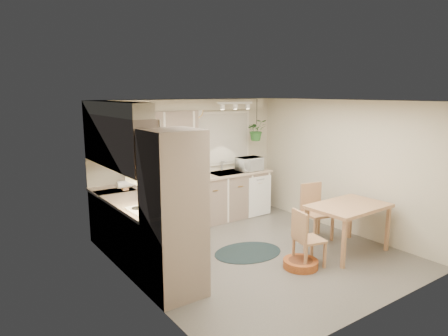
% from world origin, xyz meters
% --- Properties ---
extents(floor, '(4.20, 4.20, 0.00)m').
position_xyz_m(floor, '(0.00, 0.00, 0.00)').
color(floor, '#5F5A54').
rests_on(floor, ground).
extents(ceiling, '(4.20, 4.20, 0.00)m').
position_xyz_m(ceiling, '(0.00, 0.00, 2.40)').
color(ceiling, silver).
rests_on(ceiling, wall_back).
extents(wall_back, '(4.00, 0.04, 2.40)m').
position_xyz_m(wall_back, '(0.00, 2.10, 1.20)').
color(wall_back, beige).
rests_on(wall_back, floor).
extents(wall_front, '(4.00, 0.04, 2.40)m').
position_xyz_m(wall_front, '(0.00, -2.10, 1.20)').
color(wall_front, beige).
rests_on(wall_front, floor).
extents(wall_left, '(0.04, 4.20, 2.40)m').
position_xyz_m(wall_left, '(-2.00, 0.00, 1.20)').
color(wall_left, beige).
rests_on(wall_left, floor).
extents(wall_right, '(0.04, 4.20, 2.40)m').
position_xyz_m(wall_right, '(2.00, 0.00, 1.20)').
color(wall_right, beige).
rests_on(wall_right, floor).
extents(base_cab_left, '(0.60, 1.85, 0.90)m').
position_xyz_m(base_cab_left, '(-1.70, 0.88, 0.45)').
color(base_cab_left, gray).
rests_on(base_cab_left, floor).
extents(base_cab_back, '(3.60, 0.60, 0.90)m').
position_xyz_m(base_cab_back, '(-0.20, 1.80, 0.45)').
color(base_cab_back, gray).
rests_on(base_cab_back, floor).
extents(counter_left, '(0.64, 1.89, 0.04)m').
position_xyz_m(counter_left, '(-1.69, 0.88, 0.92)').
color(counter_left, '#C3A88E').
rests_on(counter_left, base_cab_left).
extents(counter_back, '(3.64, 0.64, 0.04)m').
position_xyz_m(counter_back, '(-0.20, 1.79, 0.92)').
color(counter_back, '#C3A88E').
rests_on(counter_back, base_cab_back).
extents(oven_stack, '(0.65, 0.65, 2.10)m').
position_xyz_m(oven_stack, '(-1.68, -0.38, 1.05)').
color(oven_stack, gray).
rests_on(oven_stack, floor).
extents(wall_oven_face, '(0.02, 0.56, 0.58)m').
position_xyz_m(wall_oven_face, '(-1.35, -0.38, 1.05)').
color(wall_oven_face, white).
rests_on(wall_oven_face, oven_stack).
extents(upper_cab_left, '(0.35, 2.00, 0.75)m').
position_xyz_m(upper_cab_left, '(-1.82, 1.00, 1.83)').
color(upper_cab_left, gray).
rests_on(upper_cab_left, wall_left).
extents(upper_cab_back, '(2.00, 0.35, 0.75)m').
position_xyz_m(upper_cab_back, '(-1.00, 1.93, 1.83)').
color(upper_cab_back, gray).
rests_on(upper_cab_back, wall_back).
extents(soffit_left, '(0.30, 2.00, 0.20)m').
position_xyz_m(soffit_left, '(-1.85, 1.00, 2.30)').
color(soffit_left, beige).
rests_on(soffit_left, wall_left).
extents(soffit_back, '(3.60, 0.30, 0.20)m').
position_xyz_m(soffit_back, '(-0.20, 1.95, 2.30)').
color(soffit_back, beige).
rests_on(soffit_back, wall_back).
extents(cooktop, '(0.52, 0.58, 0.02)m').
position_xyz_m(cooktop, '(-1.68, 0.30, 0.94)').
color(cooktop, white).
rests_on(cooktop, counter_left).
extents(range_hood, '(0.40, 0.60, 0.14)m').
position_xyz_m(range_hood, '(-1.70, 0.30, 1.40)').
color(range_hood, white).
rests_on(range_hood, upper_cab_left).
extents(window_blinds, '(1.40, 0.02, 1.00)m').
position_xyz_m(window_blinds, '(0.70, 2.07, 1.60)').
color(window_blinds, silver).
rests_on(window_blinds, wall_back).
extents(window_frame, '(1.50, 0.02, 1.10)m').
position_xyz_m(window_frame, '(0.70, 2.08, 1.60)').
color(window_frame, white).
rests_on(window_frame, wall_back).
extents(sink, '(0.70, 0.48, 0.10)m').
position_xyz_m(sink, '(0.70, 1.80, 0.90)').
color(sink, '#ACAFB4').
rests_on(sink, counter_back).
extents(dishwasher_front, '(0.58, 0.02, 0.83)m').
position_xyz_m(dishwasher_front, '(1.30, 1.49, 0.42)').
color(dishwasher_front, white).
rests_on(dishwasher_front, base_cab_back).
extents(track_light_bar, '(0.80, 0.04, 0.04)m').
position_xyz_m(track_light_bar, '(0.70, 1.55, 2.33)').
color(track_light_bar, white).
rests_on(track_light_bar, ceiling).
extents(wall_clock, '(0.30, 0.03, 0.30)m').
position_xyz_m(wall_clock, '(0.15, 2.07, 2.18)').
color(wall_clock, gold).
rests_on(wall_clock, wall_back).
extents(dining_table, '(1.27, 0.86, 0.78)m').
position_xyz_m(dining_table, '(1.23, -0.75, 0.39)').
color(dining_table, tan).
rests_on(dining_table, floor).
extents(chair_left, '(0.48, 0.48, 0.85)m').
position_xyz_m(chair_left, '(0.34, -0.76, 0.43)').
color(chair_left, tan).
rests_on(chair_left, floor).
extents(chair_back, '(0.52, 0.52, 0.96)m').
position_xyz_m(chair_back, '(1.28, -0.08, 0.48)').
color(chair_back, tan).
rests_on(chair_back, floor).
extents(braided_rug, '(1.22, 0.98, 0.01)m').
position_xyz_m(braided_rug, '(-0.10, 0.12, 0.01)').
color(braided_rug, black).
rests_on(braided_rug, floor).
extents(pet_bed, '(0.58, 0.58, 0.12)m').
position_xyz_m(pet_bed, '(0.19, -0.75, 0.06)').
color(pet_bed, '#B36523').
rests_on(pet_bed, floor).
extents(microwave, '(0.51, 0.28, 0.34)m').
position_xyz_m(microwave, '(1.18, 1.70, 1.11)').
color(microwave, white).
rests_on(microwave, counter_back).
extents(soap_bottle, '(0.09, 0.20, 0.09)m').
position_xyz_m(soap_bottle, '(0.31, 1.95, 0.99)').
color(soap_bottle, white).
rests_on(soap_bottle, counter_back).
extents(hanging_plant, '(0.53, 0.55, 0.34)m').
position_xyz_m(hanging_plant, '(1.36, 1.70, 1.72)').
color(hanging_plant, '#2A6127').
rests_on(hanging_plant, ceiling).
extents(coffee_maker, '(0.22, 0.26, 0.34)m').
position_xyz_m(coffee_maker, '(-1.10, 1.80, 1.11)').
color(coffee_maker, black).
rests_on(coffee_maker, counter_back).
extents(toaster, '(0.28, 0.16, 0.17)m').
position_xyz_m(toaster, '(-0.60, 1.82, 1.02)').
color(toaster, '#ACAFB4').
rests_on(toaster, counter_back).
extents(knife_block, '(0.10, 0.10, 0.21)m').
position_xyz_m(knife_block, '(-0.24, 1.85, 1.04)').
color(knife_block, tan).
rests_on(knife_block, counter_back).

